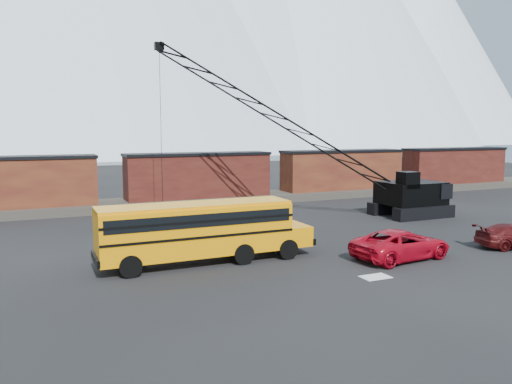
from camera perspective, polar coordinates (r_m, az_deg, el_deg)
ground at (r=27.63m, az=7.55°, el=-7.55°), size 160.00×160.00×0.00m
gravel_berm at (r=47.35m, az=-6.54°, el=-0.98°), size 120.00×5.00×0.70m
boxcar_west_near at (r=44.94m, az=-26.42°, el=0.99°), size 13.70×3.10×4.17m
boxcar_mid at (r=47.07m, az=-6.58°, el=1.93°), size 13.70×3.10×4.17m
boxcar_east_near at (r=54.07m, az=9.82°, el=2.53°), size 13.70×3.10×4.17m
boxcar_east_far at (r=64.37m, az=21.74°, el=2.84°), size 13.70×3.10×4.17m
snow_patch at (r=24.73m, az=13.49°, el=-9.41°), size 1.40×0.90×0.02m
school_bus at (r=26.28m, az=-6.16°, el=-4.27°), size 11.65×2.65×3.19m
red_pickup at (r=28.32m, az=16.26°, el=-5.75°), size 5.98×3.20×1.60m
crawler_crane at (r=39.78m, az=2.58°, el=8.36°), size 21.79×10.50×13.94m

